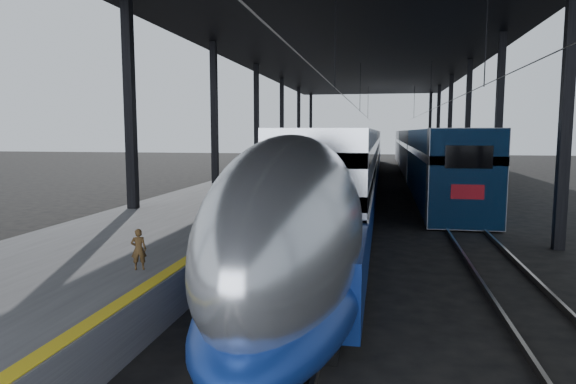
# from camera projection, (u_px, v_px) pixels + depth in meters

# --- Properties ---
(ground) EXTENTS (160.00, 160.00, 0.00)m
(ground) POSITION_uv_depth(u_px,v_px,m) (244.00, 276.00, 14.16)
(ground) COLOR black
(ground) RESTS_ON ground
(platform) EXTENTS (6.00, 80.00, 1.00)m
(platform) POSITION_uv_depth(u_px,v_px,m) (272.00, 184.00, 34.27)
(platform) COLOR #4C4C4F
(platform) RESTS_ON ground
(yellow_strip) EXTENTS (0.30, 80.00, 0.01)m
(yellow_strip) POSITION_uv_depth(u_px,v_px,m) (314.00, 177.00, 33.71)
(yellow_strip) COLOR gold
(yellow_strip) RESTS_ON platform
(rails) EXTENTS (6.52, 80.00, 0.16)m
(rails) POSITION_uv_depth(u_px,v_px,m) (394.00, 193.00, 32.88)
(rails) COLOR slate
(rails) RESTS_ON ground
(canopy) EXTENTS (18.00, 75.00, 9.47)m
(canopy) POSITION_uv_depth(u_px,v_px,m) (356.00, 49.00, 32.29)
(canopy) COLOR black
(canopy) RESTS_ON ground
(tgv_train) EXTENTS (2.82, 65.20, 4.04)m
(tgv_train) POSITION_uv_depth(u_px,v_px,m) (358.00, 161.00, 36.72)
(tgv_train) COLOR #B8BABF
(tgv_train) RESTS_ON ground
(second_train) EXTENTS (2.98, 56.05, 4.11)m
(second_train) POSITION_uv_depth(u_px,v_px,m) (419.00, 153.00, 46.63)
(second_train) COLOR navy
(second_train) RESTS_ON ground
(child) EXTENTS (0.38, 0.31, 0.89)m
(child) POSITION_uv_depth(u_px,v_px,m) (139.00, 249.00, 10.99)
(child) COLOR #4A3318
(child) RESTS_ON platform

